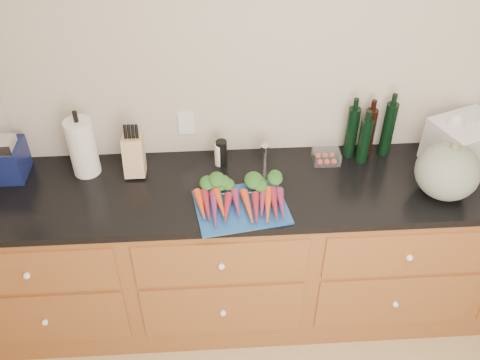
{
  "coord_description": "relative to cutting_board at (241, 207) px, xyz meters",
  "views": [
    {
      "loc": [
        -0.47,
        -0.69,
        2.64
      ],
      "look_at": [
        -0.35,
        1.2,
        1.06
      ],
      "focal_mm": 40.0,
      "sensor_mm": 36.0,
      "label": 1
    }
  ],
  "objects": [
    {
      "name": "cabinets",
      "position": [
        0.35,
        0.16,
        -0.49
      ],
      "size": [
        3.6,
        0.64,
        0.9
      ],
      "color": "brown",
      "rests_on": "ground"
    },
    {
      "name": "countertop",
      "position": [
        0.35,
        0.16,
        -0.03
      ],
      "size": [
        3.64,
        0.62,
        0.04
      ],
      "primitive_type": "cube",
      "color": "black",
      "rests_on": "cabinets"
    },
    {
      "name": "tomato_box",
      "position": [
        0.46,
        0.33,
        0.03
      ],
      "size": [
        0.14,
        0.11,
        0.06
      ],
      "primitive_type": "cube",
      "color": "white",
      "rests_on": "countertop"
    },
    {
      "name": "grinder_salt",
      "position": [
        -0.09,
        0.34,
        0.06
      ],
      "size": [
        0.05,
        0.05,
        0.12
      ],
      "primitive_type": "cylinder",
      "color": "white",
      "rests_on": "countertop"
    },
    {
      "name": "paper_towel",
      "position": [
        -0.76,
        0.32,
        0.14
      ],
      "size": [
        0.13,
        0.13,
        0.3
      ],
      "primitive_type": "cylinder",
      "color": "silver",
      "rests_on": "countertop"
    },
    {
      "name": "knife_block",
      "position": [
        -0.51,
        0.3,
        0.09
      ],
      "size": [
        0.1,
        0.1,
        0.2
      ],
      "primitive_type": "cube",
      "color": "tan",
      "rests_on": "countertop"
    },
    {
      "name": "carrots",
      "position": [
        0.0,
        0.04,
        0.03
      ],
      "size": [
        0.42,
        0.31,
        0.06
      ],
      "color": "#DE461A",
      "rests_on": "cutting_board"
    },
    {
      "name": "squash",
      "position": [
        0.97,
        0.05,
        0.13
      ],
      "size": [
        0.3,
        0.3,
        0.27
      ],
      "primitive_type": "ellipsoid",
      "color": "#5D6B59",
      "rests_on": "countertop"
    },
    {
      "name": "grocery_bag",
      "position": [
        1.14,
        0.28,
        0.11
      ],
      "size": [
        0.4,
        0.36,
        0.24
      ],
      "primitive_type": null,
      "rotation": [
        0.0,
        0.0,
        0.36
      ],
      "color": "silver",
      "rests_on": "countertop"
    },
    {
      "name": "cutting_board",
      "position": [
        0.0,
        0.0,
        0.0
      ],
      "size": [
        0.46,
        0.38,
        0.01
      ],
      "primitive_type": "cube",
      "rotation": [
        0.0,
        0.0,
        0.16
      ],
      "color": "#18478D",
      "rests_on": "countertop"
    },
    {
      "name": "bottles",
      "position": [
        0.68,
        0.37,
        0.13
      ],
      "size": [
        0.25,
        0.13,
        0.3
      ],
      "color": "black",
      "rests_on": "countertop"
    },
    {
      "name": "grinder_pepper",
      "position": [
        -0.08,
        0.34,
        0.07
      ],
      "size": [
        0.06,
        0.06,
        0.14
      ],
      "primitive_type": "cylinder",
      "color": "black",
      "rests_on": "countertop"
    },
    {
      "name": "canister_chrome",
      "position": [
        0.14,
        0.34,
        0.05
      ],
      "size": [
        0.05,
        0.05,
        0.11
      ],
      "primitive_type": "cylinder",
      "color": "white",
      "rests_on": "countertop"
    },
    {
      "name": "wall_back",
      "position": [
        0.35,
        0.48,
        0.35
      ],
      "size": [
        4.1,
        0.05,
        2.6
      ],
      "primitive_type": "cube",
      "color": "beige",
      "rests_on": "ground"
    }
  ]
}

